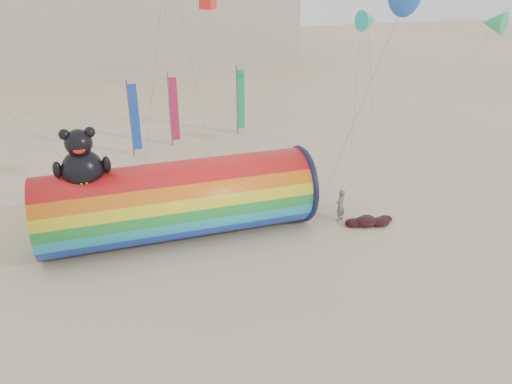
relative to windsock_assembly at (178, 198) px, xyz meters
name	(u,v)px	position (x,y,z in m)	size (l,w,h in m)	color
ground	(256,254)	(2.93, -2.87, -1.96)	(160.00, 160.00, 0.00)	#CCB58C
windsock_assembly	(178,198)	(0.00, 0.00, 0.00)	(12.82, 3.91, 5.91)	red
kite_handler	(340,205)	(8.05, -1.06, -1.11)	(0.62, 0.41, 1.71)	slate
fabric_bundle	(369,221)	(9.27, -1.92, -1.79)	(2.62, 1.35, 0.41)	#370A0A
festival_banners	(185,109)	(2.80, 13.05, 0.68)	(8.73, 2.44, 5.20)	#59595E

